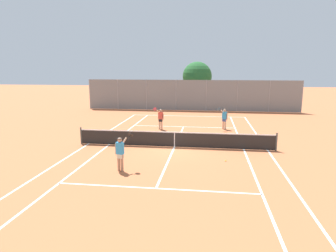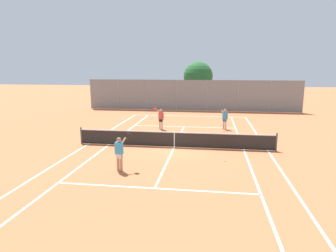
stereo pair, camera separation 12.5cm
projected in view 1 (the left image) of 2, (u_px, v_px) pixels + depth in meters
ground_plane at (174, 147)px, 18.22m from camera, size 120.00×120.00×0.00m
court_line_markings at (174, 147)px, 18.22m from camera, size 11.10×23.90×0.01m
tennis_net at (174, 139)px, 18.12m from camera, size 12.00×0.10×1.07m
player_near_side at (120, 152)px, 13.88m from camera, size 0.82×0.70×1.77m
player_far_left at (161, 118)px, 23.24m from camera, size 0.78×0.71×1.77m
player_far_right at (224, 118)px, 23.29m from camera, size 0.87×0.66×1.77m
loose_tennis_ball_0 at (211, 119)px, 27.92m from camera, size 0.07×0.07×0.07m
loose_tennis_ball_1 at (226, 161)px, 15.47m from camera, size 0.07×0.07×0.07m
loose_tennis_ball_2 at (130, 125)px, 24.86m from camera, size 0.07×0.07×0.07m
loose_tennis_ball_3 at (154, 136)px, 20.99m from camera, size 0.07×0.07×0.07m
loose_tennis_ball_5 at (159, 136)px, 21.06m from camera, size 0.07×0.07×0.07m
back_fence at (191, 95)px, 33.25m from camera, size 23.66×0.08×3.43m
tree_behind_left at (198, 77)px, 36.22m from camera, size 3.53×3.53×5.45m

